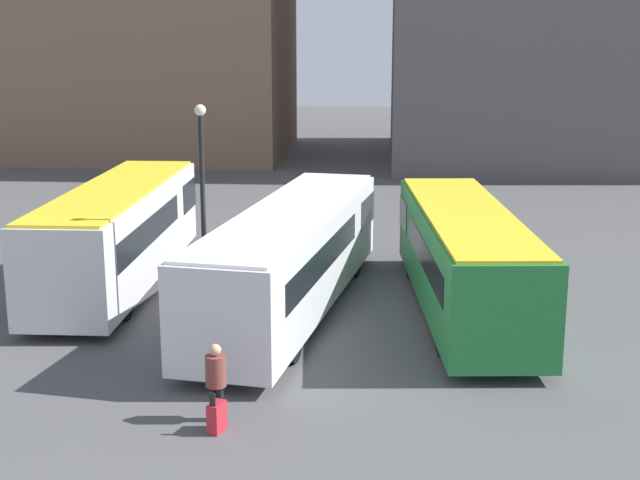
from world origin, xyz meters
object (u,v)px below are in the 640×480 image
(bus_2, at_px, (464,256))
(traveler, at_px, (216,375))
(bus_0, at_px, (119,231))
(lamp_post_1, at_px, (203,202))
(bus_1, at_px, (292,254))
(suitcase, at_px, (217,417))

(bus_2, xyz_separation_m, traveler, (-5.44, -7.53, -0.59))
(bus_0, xyz_separation_m, lamp_post_1, (3.53, -4.46, 1.78))
(bus_0, height_order, bus_2, bus_0)
(traveler, relative_size, lamp_post_1, 0.27)
(bus_1, bearing_deg, traveler, -176.87)
(bus_2, xyz_separation_m, suitcase, (-5.35, -8.03, -1.24))
(bus_0, height_order, traveler, bus_0)
(bus_1, distance_m, suitcase, 7.93)
(suitcase, xyz_separation_m, lamp_post_1, (-1.31, 5.57, 3.11))
(lamp_post_1, bearing_deg, traveler, -76.51)
(bus_1, distance_m, traveler, 7.36)
(bus_0, distance_m, bus_2, 10.38)
(suitcase, bearing_deg, traveler, 28.94)
(bus_0, height_order, lamp_post_1, lamp_post_1)
(bus_0, distance_m, suitcase, 11.21)
(suitcase, bearing_deg, bus_2, -15.47)
(bus_0, height_order, bus_1, bus_0)
(lamp_post_1, bearing_deg, bus_2, 20.32)
(suitcase, distance_m, lamp_post_1, 6.51)
(bus_1, xyz_separation_m, traveler, (-0.74, -7.30, -0.62))
(traveler, bearing_deg, bus_2, -17.70)
(traveler, height_order, suitcase, traveler)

